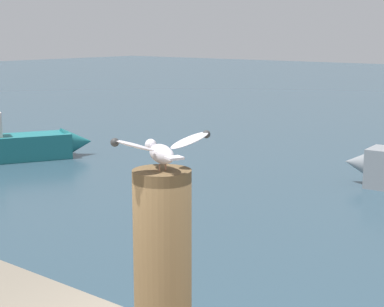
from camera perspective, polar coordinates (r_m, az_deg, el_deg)
name	(u,v)px	position (r m, az deg, el deg)	size (l,w,h in m)	color
mooring_post	(163,270)	(3.45, -2.66, -10.45)	(0.31, 0.31, 1.10)	brown
seagull	(161,149)	(3.27, -2.79, 0.38)	(0.38, 0.55, 0.19)	tan
boat_teal	(17,145)	(16.89, -15.51, 0.76)	(2.55, 3.87, 1.32)	#1E7075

